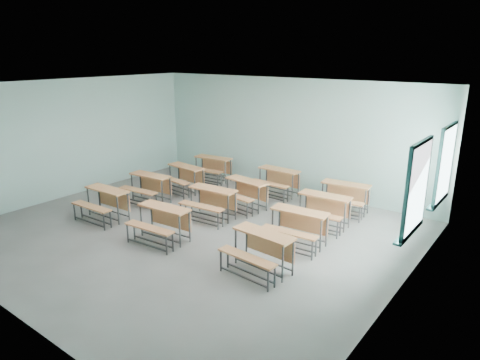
% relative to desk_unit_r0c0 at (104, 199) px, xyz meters
% --- Properties ---
extents(room, '(9.04, 8.04, 3.24)m').
position_rel_desk_unit_r0c0_xyz_m(room, '(2.26, 0.76, 1.10)').
color(room, gray).
rests_on(room, ground).
extents(desk_unit_r0c0, '(1.22, 0.84, 0.74)m').
position_rel_desk_unit_r0c0_xyz_m(desk_unit_r0c0, '(0.00, 0.00, 0.00)').
color(desk_unit_r0c0, '#C47947').
rests_on(desk_unit_r0c0, ground).
extents(desk_unit_r0c1, '(1.25, 0.89, 0.74)m').
position_rel_desk_unit_r0c0_xyz_m(desk_unit_r0c1, '(2.01, -0.02, 0.00)').
color(desk_unit_r0c1, '#C47947').
rests_on(desk_unit_r0c1, ground).
extents(desk_unit_r0c2, '(1.24, 0.88, 0.74)m').
position_rel_desk_unit_r0c0_xyz_m(desk_unit_r0c2, '(4.43, 0.13, 0.00)').
color(desk_unit_r0c2, '#C47947').
rests_on(desk_unit_r0c2, ground).
extents(desk_unit_r1c0, '(1.25, 0.89, 0.74)m').
position_rel_desk_unit_r0c0_xyz_m(desk_unit_r1c0, '(-0.11, 1.46, 0.00)').
color(desk_unit_r1c0, '#C47947').
rests_on(desk_unit_r1c0, ground).
extents(desk_unit_r1c1, '(1.25, 0.89, 0.74)m').
position_rel_desk_unit_r0c0_xyz_m(desk_unit_r1c1, '(2.00, 1.56, 0.00)').
color(desk_unit_r1c1, '#C47947').
rests_on(desk_unit_r1c1, ground).
extents(desk_unit_r1c2, '(1.25, 0.89, 0.74)m').
position_rel_desk_unit_r0c0_xyz_m(desk_unit_r1c2, '(4.41, 1.51, 0.00)').
color(desk_unit_r1c2, '#C47947').
rests_on(desk_unit_r1c2, ground).
extents(desk_unit_r2c0, '(1.26, 0.91, 0.74)m').
position_rel_desk_unit_r0c0_xyz_m(desk_unit_r2c0, '(0.01, 2.68, 0.00)').
color(desk_unit_r2c0, '#C47947').
rests_on(desk_unit_r2c0, ground).
extents(desk_unit_r2c1, '(1.27, 0.93, 0.74)m').
position_rel_desk_unit_r0c0_xyz_m(desk_unit_r2c1, '(2.23, 2.61, 0.00)').
color(desk_unit_r2c1, '#C47947').
rests_on(desk_unit_r2c1, ground).
extents(desk_unit_r2c2, '(1.24, 0.87, 0.74)m').
position_rel_desk_unit_r0c0_xyz_m(desk_unit_r2c2, '(4.38, 2.74, 0.00)').
color(desk_unit_r2c2, '#C47947').
rests_on(desk_unit_r2c2, ground).
extents(desk_unit_r3c0, '(1.27, 0.92, 0.74)m').
position_rel_desk_unit_r0c0_xyz_m(desk_unit_r3c0, '(-0.04, 3.97, 0.00)').
color(desk_unit_r3c0, '#C47947').
rests_on(desk_unit_r3c0, ground).
extents(desk_unit_r3c1, '(1.21, 0.83, 0.74)m').
position_rel_desk_unit_r0c0_xyz_m(desk_unit_r3c1, '(2.33, 4.02, 0.00)').
color(desk_unit_r3c1, '#C47947').
rests_on(desk_unit_r3c1, ground).
extents(desk_unit_r3c2, '(1.27, 0.92, 0.74)m').
position_rel_desk_unit_r0c0_xyz_m(desk_unit_r3c2, '(4.39, 3.87, 0.00)').
color(desk_unit_r3c2, '#C47947').
rests_on(desk_unit_r3c2, ground).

